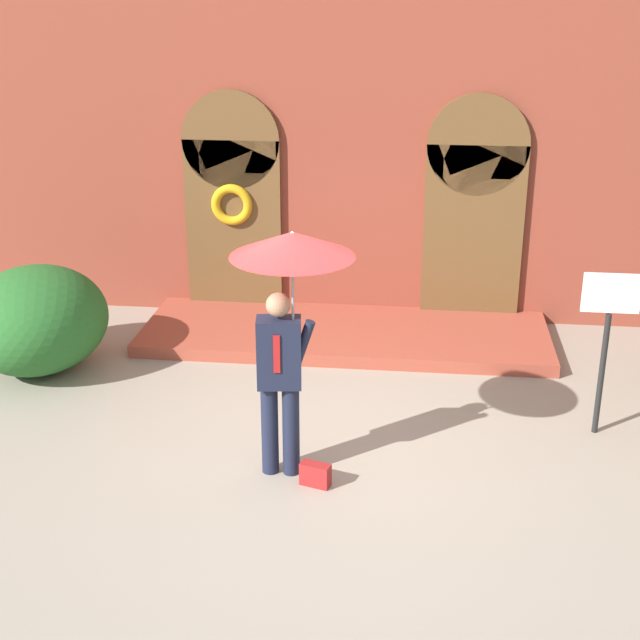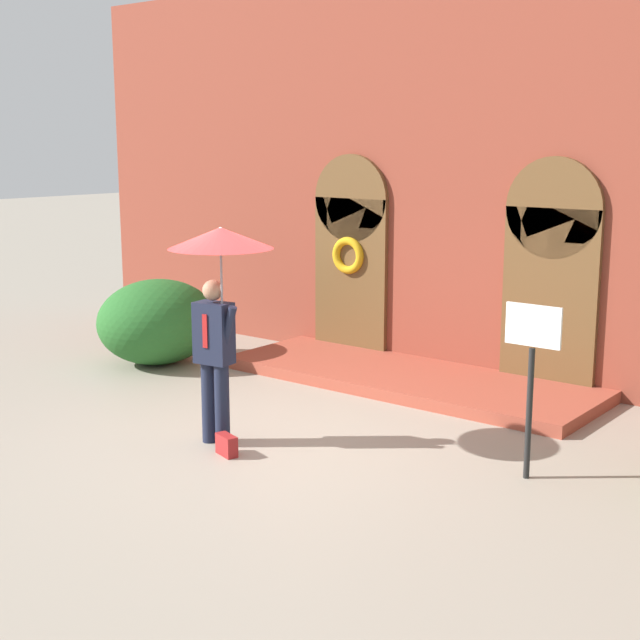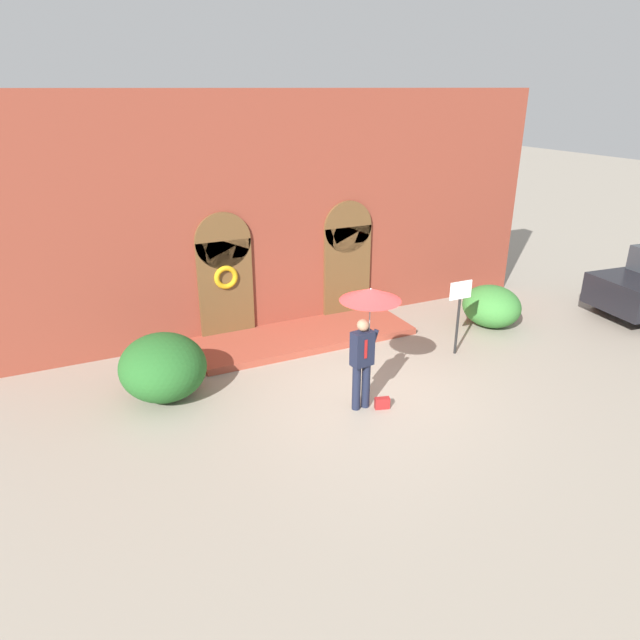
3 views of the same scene
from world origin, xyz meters
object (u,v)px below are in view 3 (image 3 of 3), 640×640
(shrub_left, at_px, (163,367))
(shrub_right, at_px, (491,306))
(person_with_umbrella, at_px, (368,313))
(sign_post, at_px, (459,305))
(handbag, at_px, (382,403))

(shrub_left, height_order, shrub_right, shrub_left)
(person_with_umbrella, bearing_deg, sign_post, 21.09)
(handbag, distance_m, sign_post, 3.24)
(shrub_left, bearing_deg, shrub_right, 0.60)
(shrub_right, bearing_deg, person_with_umbrella, -156.28)
(person_with_umbrella, distance_m, shrub_right, 5.46)
(handbag, relative_size, sign_post, 0.16)
(person_with_umbrella, height_order, sign_post, person_with_umbrella)
(sign_post, relative_size, shrub_left, 0.94)
(person_with_umbrella, relative_size, shrub_right, 1.55)
(shrub_right, bearing_deg, sign_post, -152.20)
(handbag, xyz_separation_m, sign_post, (2.74, 1.36, 1.05))
(sign_post, bearing_deg, person_with_umbrella, -158.91)
(shrub_right, bearing_deg, handbag, -153.09)
(handbag, bearing_deg, shrub_left, 164.77)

